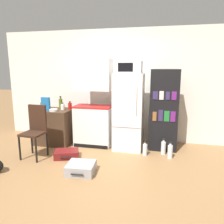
# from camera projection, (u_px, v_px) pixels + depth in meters

# --- Properties ---
(ground_plane) EXTENTS (24.00, 24.00, 0.00)m
(ground_plane) POSITION_uv_depth(u_px,v_px,m) (97.00, 174.00, 3.63)
(ground_plane) COLOR olive
(wall_back) EXTENTS (6.40, 0.10, 2.63)m
(wall_back) POSITION_uv_depth(u_px,v_px,m) (128.00, 86.00, 5.23)
(wall_back) COLOR white
(wall_back) RESTS_ON ground_plane
(side_table) EXTENTS (0.83, 0.65, 0.80)m
(side_table) POSITION_uv_depth(u_px,v_px,m) (54.00, 126.00, 5.08)
(side_table) COLOR #422D1E
(side_table) RESTS_ON ground_plane
(kitchen_hutch) EXTENTS (0.83, 0.49, 1.93)m
(kitchen_hutch) POSITION_uv_depth(u_px,v_px,m) (93.00, 106.00, 4.86)
(kitchen_hutch) COLOR white
(kitchen_hutch) RESTS_ON ground_plane
(refrigerator) EXTENTS (0.61, 0.60, 1.62)m
(refrigerator) POSITION_uv_depth(u_px,v_px,m) (129.00, 112.00, 4.65)
(refrigerator) COLOR white
(refrigerator) RESTS_ON ground_plane
(microwave) EXTENTS (0.52, 0.40, 0.25)m
(microwave) POSITION_uv_depth(u_px,v_px,m) (129.00, 67.00, 4.46)
(microwave) COLOR silver
(microwave) RESTS_ON refrigerator
(bookshelf) EXTENTS (0.58, 0.36, 1.71)m
(bookshelf) POSITION_uv_depth(u_px,v_px,m) (164.00, 110.00, 4.59)
(bookshelf) COLOR black
(bookshelf) RESTS_ON ground_plane
(bottle_olive_oil) EXTENTS (0.08, 0.08, 0.29)m
(bottle_olive_oil) POSITION_uv_depth(u_px,v_px,m) (61.00, 103.00, 5.09)
(bottle_olive_oil) COLOR #566619
(bottle_olive_oil) RESTS_ON side_table
(bottle_ketchup_red) EXTENTS (0.08, 0.08, 0.18)m
(bottle_ketchup_red) POSITION_uv_depth(u_px,v_px,m) (70.00, 106.00, 5.03)
(bottle_ketchup_red) COLOR #AD1914
(bottle_ketchup_red) RESTS_ON side_table
(bottle_milk_white) EXTENTS (0.09, 0.09, 0.16)m
(bottle_milk_white) POSITION_uv_depth(u_px,v_px,m) (63.00, 107.00, 4.96)
(bottle_milk_white) COLOR white
(bottle_milk_white) RESTS_ON side_table
(bottle_amber_beer) EXTENTS (0.09, 0.09, 0.19)m
(bottle_amber_beer) POSITION_uv_depth(u_px,v_px,m) (42.00, 105.00, 5.07)
(bottle_amber_beer) COLOR brown
(bottle_amber_beer) RESTS_ON side_table
(bowl) EXTENTS (0.18, 0.18, 0.05)m
(bowl) POSITION_uv_depth(u_px,v_px,m) (53.00, 110.00, 4.80)
(bowl) COLOR silver
(bowl) RESTS_ON side_table
(cereal_box) EXTENTS (0.19, 0.07, 0.30)m
(cereal_box) POSITION_uv_depth(u_px,v_px,m) (46.00, 104.00, 4.85)
(cereal_box) COLOR #1E66A8
(cereal_box) RESTS_ON side_table
(chair) EXTENTS (0.43, 0.43, 1.03)m
(chair) POSITION_uv_depth(u_px,v_px,m) (36.00, 127.00, 4.27)
(chair) COLOR black
(chair) RESTS_ON ground_plane
(suitcase_large_flat) EXTENTS (0.49, 0.47, 0.17)m
(suitcase_large_flat) POSITION_uv_depth(u_px,v_px,m) (81.00, 168.00, 3.66)
(suitcase_large_flat) COLOR #99999E
(suitcase_large_flat) RESTS_ON ground_plane
(suitcase_small_flat) EXTENTS (0.54, 0.46, 0.15)m
(suitcase_small_flat) POSITION_uv_depth(u_px,v_px,m) (67.00, 154.00, 4.29)
(suitcase_small_flat) COLOR maroon
(suitcase_small_flat) RESTS_ON ground_plane
(water_bottle_front) EXTENTS (0.10, 0.10, 0.33)m
(water_bottle_front) POSITION_uv_depth(u_px,v_px,m) (170.00, 151.00, 4.25)
(water_bottle_front) COLOR silver
(water_bottle_front) RESTS_ON ground_plane
(water_bottle_middle) EXTENTS (0.10, 0.10, 0.33)m
(water_bottle_middle) POSITION_uv_depth(u_px,v_px,m) (163.00, 148.00, 4.45)
(water_bottle_middle) COLOR silver
(water_bottle_middle) RESTS_ON ground_plane
(water_bottle_back) EXTENTS (0.09, 0.09, 0.29)m
(water_bottle_back) POSITION_uv_depth(u_px,v_px,m) (145.00, 149.00, 4.41)
(water_bottle_back) COLOR silver
(water_bottle_back) RESTS_ON ground_plane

